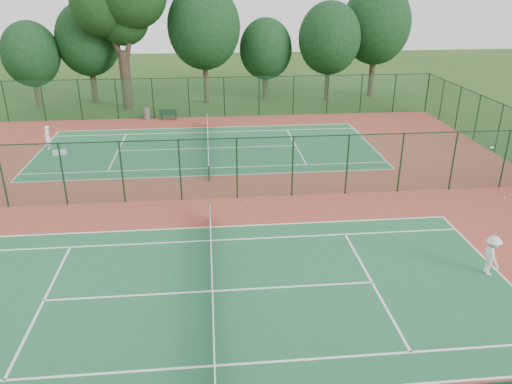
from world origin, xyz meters
The scene contains 18 objects.
ground centered at (0.00, 0.00, 0.00)m, with size 120.00×120.00×0.00m, color #284B17.
red_pad centered at (0.00, 0.00, 0.01)m, with size 40.00×36.00×0.01m, color brown.
court_near centered at (0.00, -9.00, 0.01)m, with size 23.77×10.97×0.01m, color #1F6538.
court_far centered at (0.00, 9.00, 0.01)m, with size 23.77×10.97×0.01m, color #20683A.
fence_north centered at (0.00, 18.00, 1.76)m, with size 40.00×0.09×3.50m.
fence_divider centered at (0.00, 0.00, 1.76)m, with size 40.00×0.09×3.50m.
tennis_net_near centered at (0.00, -9.00, 0.54)m, with size 0.10×12.90×0.97m.
tennis_net_far centered at (0.00, 9.00, 0.54)m, with size 0.10×12.90×0.97m.
player_near centered at (11.38, -8.84, 0.88)m, with size 1.11×0.64×1.72m, color white.
player_far centered at (-11.38, 9.97, 0.87)m, with size 0.62×0.41×1.71m, color white.
trash_bin centered at (-5.20, 17.55, 0.50)m, with size 0.54×0.54×0.98m, color slate.
bench centered at (-3.35, 17.26, 0.50)m, with size 1.59×0.63×0.95m.
kit_bag centered at (-10.30, 8.56, 0.18)m, with size 0.89×0.34×0.34m, color silver.
stray_ball_a centered at (0.68, -0.39, 0.04)m, with size 0.07×0.07×0.07m, color gold.
stray_ball_b centered at (8.97, -0.33, 0.04)m, with size 0.07×0.07×0.07m, color gold.
stray_ball_c centered at (1.95, -0.59, 0.04)m, with size 0.07×0.07×0.07m, color #DCEC37.
big_tree centered at (-7.28, 22.15, 9.27)m, with size 8.52×6.24×13.09m.
evergreen_row centered at (0.50, 24.25, 0.00)m, with size 39.00×5.00×12.00m, color black, non-canonical shape.
Camera 1 is at (0.10, -25.49, 11.26)m, focal length 35.00 mm.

